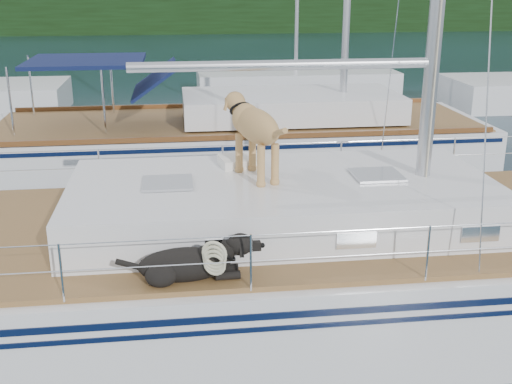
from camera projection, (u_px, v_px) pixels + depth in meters
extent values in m
plane|color=black|center=(220.00, 314.00, 8.36)|extent=(120.00, 120.00, 0.00)
cube|color=#595147|center=(177.00, 24.00, 51.62)|extent=(92.00, 1.00, 1.20)
cube|color=silver|center=(219.00, 280.00, 8.20)|extent=(12.00, 3.80, 1.40)
cube|color=brown|center=(218.00, 227.00, 7.97)|extent=(11.52, 3.50, 0.06)
cube|color=silver|center=(282.00, 201.00, 7.97)|extent=(5.20, 2.50, 0.55)
cylinder|color=silver|center=(284.00, 65.00, 7.44)|extent=(3.60, 0.12, 0.12)
cylinder|color=silver|center=(230.00, 236.00, 6.14)|extent=(10.56, 0.01, 0.01)
cylinder|color=silver|center=(209.00, 146.00, 9.43)|extent=(10.56, 0.01, 0.01)
cube|color=blue|center=(229.00, 186.00, 9.37)|extent=(0.64, 0.51, 0.04)
cube|color=white|center=(240.00, 161.00, 8.44)|extent=(0.57, 0.50, 0.13)
torus|color=beige|center=(214.00, 253.00, 6.25)|extent=(0.34, 0.22, 0.33)
cube|color=silver|center=(238.00, 150.00, 14.57)|extent=(11.00, 3.50, 1.30)
cube|color=brown|center=(238.00, 122.00, 14.36)|extent=(10.56, 3.29, 0.06)
cube|color=silver|center=(291.00, 105.00, 14.39)|extent=(4.80, 2.30, 0.55)
cube|color=#111D47|center=(86.00, 61.00, 13.53)|extent=(2.40, 2.30, 0.08)
cube|color=silver|center=(295.00, 85.00, 23.76)|extent=(7.20, 3.00, 1.10)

